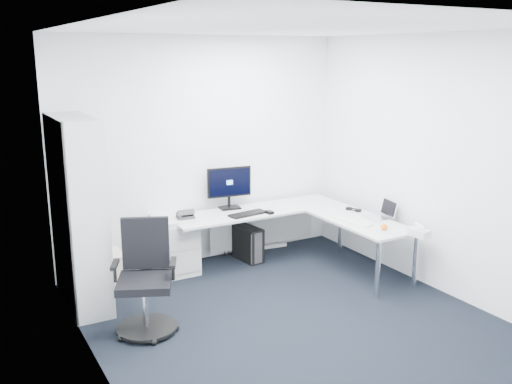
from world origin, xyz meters
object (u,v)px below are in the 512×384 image
bookshelf (79,214)px  task_chair (145,279)px  l_desk (271,242)px  laptop (375,209)px  monitor (230,188)px

bookshelf → task_chair: 1.05m
l_desk → laptop: laptop is taller
l_desk → task_chair: task_chair is taller
bookshelf → laptop: bearing=-12.9°
monitor → laptop: bearing=-36.1°
bookshelf → monitor: bearing=13.9°
laptop → bookshelf: bearing=177.7°
task_chair → l_desk: bearing=48.7°
l_desk → task_chair: (-1.82, -0.84, 0.19)m
l_desk → bookshelf: (-2.17, 0.05, 0.64)m
bookshelf → laptop: 3.25m
monitor → bookshelf: bearing=-158.9°
monitor → task_chair: bearing=-131.4°
l_desk → bookshelf: bookshelf is taller
bookshelf → l_desk: bearing=-1.3°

